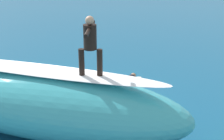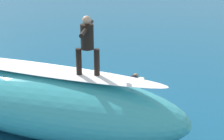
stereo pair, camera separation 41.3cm
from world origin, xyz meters
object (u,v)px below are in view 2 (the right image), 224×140
Objects in this scene: surfboard_paddling at (128,86)px; surfer_paddling at (127,83)px; surfer_riding at (87,41)px; surfboard_riding at (88,76)px.

surfer_paddling is at bearing 180.00° from surfboard_paddling.
surfboard_paddling is at bearing -103.17° from surfer_riding.
surfer_riding is at bearing -164.72° from surfboard_paddling.
surfer_paddling is at bearing -102.61° from surfer_riding.
surfer_paddling reaches higher than surfboard_paddling.
surfboard_riding is at bearing -64.55° from surfer_riding.
surfer_riding is at bearing -164.16° from surfer_paddling.
surfer_paddling is at bearing -102.61° from surfboard_riding.
surfboard_riding is at bearing -164.72° from surfboard_paddling.
surfboard_riding reaches higher than surfboard_paddling.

